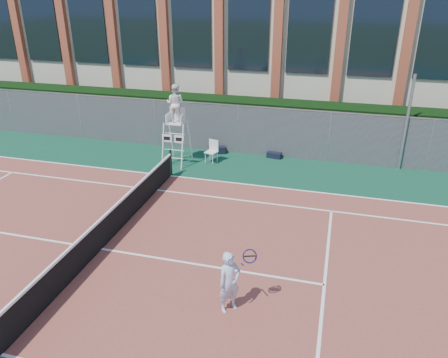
% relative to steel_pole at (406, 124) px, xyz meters
% --- Properties ---
extents(ground, '(120.00, 120.00, 0.00)m').
position_rel_steel_pole_xyz_m(ground, '(-8.96, -8.70, -1.97)').
color(ground, '#233814').
extents(apron, '(36.00, 20.00, 0.01)m').
position_rel_steel_pole_xyz_m(apron, '(-8.96, -7.70, -1.97)').
color(apron, '#0E3E2C').
rests_on(apron, ground).
extents(tennis_court, '(23.77, 10.97, 0.02)m').
position_rel_steel_pole_xyz_m(tennis_court, '(-8.96, -8.70, -1.95)').
color(tennis_court, brown).
rests_on(tennis_court, apron).
extents(tennis_net, '(0.10, 11.30, 1.10)m').
position_rel_steel_pole_xyz_m(tennis_net, '(-8.96, -8.70, -1.44)').
color(tennis_net, black).
rests_on(tennis_net, ground).
extents(fence, '(40.00, 0.06, 2.20)m').
position_rel_steel_pole_xyz_m(fence, '(-8.96, 0.10, -0.87)').
color(fence, '#595E60').
rests_on(fence, ground).
extents(hedge, '(40.00, 1.40, 2.20)m').
position_rel_steel_pole_xyz_m(hedge, '(-8.96, 1.30, -0.87)').
color(hedge, black).
rests_on(hedge, ground).
extents(building, '(45.00, 10.60, 8.22)m').
position_rel_steel_pole_xyz_m(building, '(-8.96, 9.25, 2.17)').
color(building, beige).
rests_on(building, ground).
extents(steel_pole, '(0.12, 0.12, 3.94)m').
position_rel_steel_pole_xyz_m(steel_pole, '(0.00, 0.00, 0.00)').
color(steel_pole, '#9EA0A5').
rests_on(steel_pole, ground).
extents(umpire_chair, '(0.96, 1.47, 3.43)m').
position_rel_steel_pole_xyz_m(umpire_chair, '(-9.22, -1.65, 0.53)').
color(umpire_chair, white).
rests_on(umpire_chair, ground).
extents(plastic_chair, '(0.56, 0.56, 0.98)m').
position_rel_steel_pole_xyz_m(plastic_chair, '(-7.76, -1.26, -1.38)').
color(plastic_chair, silver).
rests_on(plastic_chair, apron).
extents(sports_bag_near, '(0.81, 0.53, 0.32)m').
position_rel_steel_pole_xyz_m(sports_bag_near, '(-7.84, -0.22, -1.80)').
color(sports_bag_near, black).
rests_on(sports_bag_near, apron).
extents(sports_bag_far, '(0.67, 0.37, 0.26)m').
position_rel_steel_pole_xyz_m(sports_bag_far, '(-5.24, -0.10, -1.83)').
color(sports_bag_far, black).
rests_on(sports_bag_far, apron).
extents(tennis_player, '(0.94, 0.76, 1.59)m').
position_rel_steel_pole_xyz_m(tennis_player, '(-4.69, -10.21, -1.15)').
color(tennis_player, silver).
rests_on(tennis_player, tennis_court).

